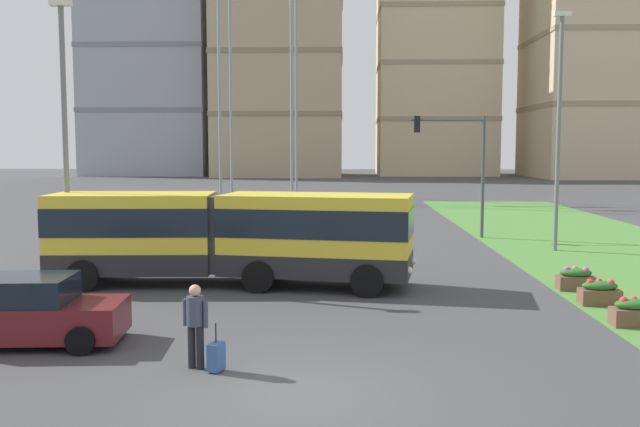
# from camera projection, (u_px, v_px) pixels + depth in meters

# --- Properties ---
(ground_plane) EXTENTS (260.00, 260.00, 0.00)m
(ground_plane) POSITION_uv_depth(u_px,v_px,m) (301.00, 394.00, 12.87)
(ground_plane) COLOR #424244
(articulated_bus) EXTENTS (11.98, 3.50, 3.00)m
(articulated_bus) POSITION_uv_depth(u_px,v_px,m) (230.00, 235.00, 22.86)
(articulated_bus) COLOR yellow
(articulated_bus) RESTS_ON ground
(car_maroon_sedan) EXTENTS (4.51, 2.27, 1.58)m
(car_maroon_sedan) POSITION_uv_depth(u_px,v_px,m) (24.00, 312.00, 16.07)
(car_maroon_sedan) COLOR maroon
(car_maroon_sedan) RESTS_ON ground
(pedestrian_crossing) EXTENTS (0.55, 0.36, 1.74)m
(pedestrian_crossing) POSITION_uv_depth(u_px,v_px,m) (195.00, 320.00, 14.29)
(pedestrian_crossing) COLOR black
(pedestrian_crossing) RESTS_ON ground
(rolling_suitcase) EXTENTS (0.35, 0.42, 0.97)m
(rolling_suitcase) POSITION_uv_depth(u_px,v_px,m) (216.00, 356.00, 14.14)
(rolling_suitcase) COLOR #335693
(rolling_suitcase) RESTS_ON ground
(flower_planter_1) EXTENTS (1.10, 0.56, 0.74)m
(flower_planter_1) POSITION_uv_depth(u_px,v_px,m) (634.00, 312.00, 17.45)
(flower_planter_1) COLOR brown
(flower_planter_1) RESTS_ON grass_median
(flower_planter_2) EXTENTS (1.10, 0.56, 0.74)m
(flower_planter_2) POSITION_uv_depth(u_px,v_px,m) (600.00, 292.00, 19.81)
(flower_planter_2) COLOR brown
(flower_planter_2) RESTS_ON grass_median
(flower_planter_3) EXTENTS (1.10, 0.56, 0.74)m
(flower_planter_3) POSITION_uv_depth(u_px,v_px,m) (576.00, 279.00, 21.85)
(flower_planter_3) COLOR brown
(flower_planter_3) RESTS_ON grass_median
(traffic_light_far_right) EXTENTS (3.62, 0.28, 6.01)m
(traffic_light_far_right) POSITION_uv_depth(u_px,v_px,m) (460.00, 155.00, 34.17)
(traffic_light_far_right) COLOR #474C51
(traffic_light_far_right) RESTS_ON ground
(streetlight_left) EXTENTS (0.70, 0.28, 9.32)m
(streetlight_left) POSITION_uv_depth(u_px,v_px,m) (65.00, 129.00, 23.39)
(streetlight_left) COLOR slate
(streetlight_left) RESTS_ON ground
(streetlight_median) EXTENTS (0.70, 0.28, 10.15)m
(streetlight_median) POSITION_uv_depth(u_px,v_px,m) (559.00, 123.00, 29.73)
(streetlight_median) COLOR slate
(streetlight_median) RESTS_ON ground
(apartment_tower_west) EXTENTS (19.62, 15.41, 38.99)m
(apartment_tower_west) POSITION_uv_depth(u_px,v_px,m) (150.00, 53.00, 112.54)
(apartment_tower_west) COLOR #9EA3AD
(apartment_tower_west) RESTS_ON ground
(apartment_tower_westcentre) EXTENTS (19.38, 17.60, 35.74)m
(apartment_tower_westcentre) POSITION_uv_depth(u_px,v_px,m) (280.00, 60.00, 108.17)
(apartment_tower_westcentre) COLOR tan
(apartment_tower_westcentre) RESTS_ON ground
(apartment_tower_centre) EXTENTS (18.29, 15.10, 50.42)m
(apartment_tower_centre) POSITION_uv_depth(u_px,v_px,m) (436.00, 15.00, 111.11)
(apartment_tower_centre) COLOR beige
(apartment_tower_centre) RESTS_ON ground
(apartment_tower_eastcentre) EXTENTS (22.19, 19.88, 49.89)m
(apartment_tower_eastcentre) POSITION_uv_depth(u_px,v_px,m) (612.00, 6.00, 102.20)
(apartment_tower_eastcentre) COLOR beige
(apartment_tower_eastcentre) RESTS_ON ground
(transmission_pylon) EXTENTS (9.00, 6.24, 29.59)m
(transmission_pylon) POSITION_uv_depth(u_px,v_px,m) (259.00, 11.00, 60.52)
(transmission_pylon) COLOR gray
(transmission_pylon) RESTS_ON ground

